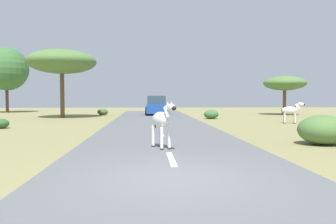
# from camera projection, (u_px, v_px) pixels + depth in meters

# --- Properties ---
(ground_plane) EXTENTS (90.00, 90.00, 0.00)m
(ground_plane) POSITION_uv_depth(u_px,v_px,m) (175.00, 180.00, 6.75)
(ground_plane) COLOR olive
(road) EXTENTS (6.00, 64.00, 0.05)m
(road) POSITION_uv_depth(u_px,v_px,m) (179.00, 179.00, 6.75)
(road) COLOR #56595B
(road) RESTS_ON ground_plane
(lane_markings) EXTENTS (0.16, 56.00, 0.01)m
(lane_markings) POSITION_uv_depth(u_px,v_px,m) (184.00, 191.00, 5.75)
(lane_markings) COLOR silver
(lane_markings) RESTS_ON road
(zebra_0) EXTENTS (0.83, 1.53, 1.51)m
(zebra_0) POSITION_uv_depth(u_px,v_px,m) (162.00, 120.00, 10.51)
(zebra_0) COLOR silver
(zebra_0) RESTS_ON road
(zebra_2) EXTENTS (1.47, 0.57, 1.40)m
(zebra_2) POSITION_uv_depth(u_px,v_px,m) (291.00, 110.00, 20.91)
(zebra_2) COLOR silver
(zebra_2) RESTS_ON ground_plane
(car_0) EXTENTS (2.04, 4.35, 1.74)m
(car_0) POSITION_uv_depth(u_px,v_px,m) (156.00, 106.00, 30.40)
(car_0) COLOR #1E479E
(car_0) RESTS_ON road
(tree_1) EXTENTS (3.88, 3.88, 3.65)m
(tree_1) POSITION_uv_depth(u_px,v_px,m) (285.00, 83.00, 30.64)
(tree_1) COLOR brown
(tree_1) RESTS_ON ground_plane
(tree_3) EXTENTS (5.46, 5.46, 5.47)m
(tree_3) POSITION_uv_depth(u_px,v_px,m) (62.00, 62.00, 26.36)
(tree_3) COLOR brown
(tree_3) RESTS_ON ground_plane
(tree_4) EXTENTS (4.56, 4.56, 6.94)m
(tree_4) POSITION_uv_depth(u_px,v_px,m) (6.00, 69.00, 35.13)
(tree_4) COLOR #4C3823
(tree_4) RESTS_ON ground_plane
(bush_0) EXTENTS (1.76, 1.58, 1.05)m
(bush_0) POSITION_uv_depth(u_px,v_px,m) (323.00, 130.00, 11.71)
(bush_0) COLOR #4C7038
(bush_0) RESTS_ON ground_plane
(bush_1) EXTENTS (1.14, 1.02, 0.68)m
(bush_1) POSITION_uv_depth(u_px,v_px,m) (211.00, 114.00, 25.43)
(bush_1) COLOR #386633
(bush_1) RESTS_ON ground_plane
(bush_2) EXTENTS (0.88, 0.79, 0.53)m
(bush_2) POSITION_uv_depth(u_px,v_px,m) (1.00, 124.00, 17.67)
(bush_2) COLOR #2D5628
(bush_2) RESTS_ON ground_plane
(bush_3) EXTENTS (0.98, 0.89, 0.59)m
(bush_3) POSITION_uv_depth(u_px,v_px,m) (103.00, 112.00, 30.41)
(bush_3) COLOR #425B2D
(bush_3) RESTS_ON ground_plane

